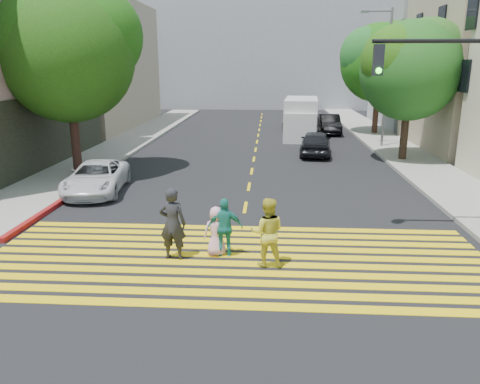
# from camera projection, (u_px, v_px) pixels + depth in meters

# --- Properties ---
(ground) EXTENTS (120.00, 120.00, 0.00)m
(ground) POSITION_uv_depth(u_px,v_px,m) (232.00, 281.00, 11.23)
(ground) COLOR black
(sidewalk_left) EXTENTS (3.00, 40.00, 0.15)m
(sidewalk_left) POSITION_uv_depth(u_px,v_px,m) (137.00, 137.00, 32.92)
(sidewalk_left) COLOR gray
(sidewalk_left) RESTS_ON ground
(sidewalk_right) EXTENTS (3.00, 60.00, 0.15)m
(sidewalk_right) POSITION_uv_depth(u_px,v_px,m) (412.00, 160.00, 25.13)
(sidewalk_right) COLOR gray
(sidewalk_right) RESTS_ON ground
(curb_red) EXTENTS (0.20, 8.00, 0.16)m
(curb_red) POSITION_uv_depth(u_px,v_px,m) (61.00, 202.00, 17.41)
(curb_red) COLOR maroon
(curb_red) RESTS_ON ground
(crosswalk) EXTENTS (13.40, 5.30, 0.01)m
(crosswalk) POSITION_uv_depth(u_px,v_px,m) (236.00, 259.00, 12.46)
(crosswalk) COLOR yellow
(crosswalk) RESTS_ON ground
(lane_line) EXTENTS (0.12, 34.40, 0.01)m
(lane_line) POSITION_uv_depth(u_px,v_px,m) (258.00, 138.00, 32.89)
(lane_line) COLOR yellow
(lane_line) RESTS_ON ground
(building_left_tan) EXTENTS (12.00, 16.00, 10.00)m
(building_left_tan) POSITION_uv_depth(u_px,v_px,m) (63.00, 65.00, 37.85)
(building_left_tan) COLOR tan
(building_left_tan) RESTS_ON ground
(building_right_grey) EXTENTS (10.00, 10.00, 10.00)m
(building_right_grey) POSITION_uv_depth(u_px,v_px,m) (446.00, 65.00, 37.87)
(building_right_grey) COLOR gray
(building_right_grey) RESTS_ON ground
(backdrop_block) EXTENTS (30.00, 8.00, 12.00)m
(backdrop_block) POSITION_uv_depth(u_px,v_px,m) (264.00, 56.00, 55.86)
(backdrop_block) COLOR gray
(backdrop_block) RESTS_ON ground
(tree_left) EXTENTS (7.68, 7.66, 8.48)m
(tree_left) POSITION_uv_depth(u_px,v_px,m) (69.00, 48.00, 20.62)
(tree_left) COLOR black
(tree_left) RESTS_ON ground
(tree_right_near) EXTENTS (6.25, 6.08, 7.37)m
(tree_right_near) POSITION_uv_depth(u_px,v_px,m) (412.00, 65.00, 23.82)
(tree_right_near) COLOR #34231B
(tree_right_near) RESTS_ON ground
(tree_right_far) EXTENTS (6.51, 6.21, 8.05)m
(tree_right_far) POSITION_uv_depth(u_px,v_px,m) (381.00, 59.00, 33.32)
(tree_right_far) COLOR #4A311F
(tree_right_far) RESTS_ON ground
(pedestrian_man) EXTENTS (0.76, 0.54, 1.96)m
(pedestrian_man) POSITION_uv_depth(u_px,v_px,m) (173.00, 224.00, 12.29)
(pedestrian_man) COLOR #232328
(pedestrian_man) RESTS_ON ground
(pedestrian_woman) EXTENTS (0.89, 0.70, 1.81)m
(pedestrian_woman) POSITION_uv_depth(u_px,v_px,m) (267.00, 232.00, 11.87)
(pedestrian_woman) COLOR gold
(pedestrian_woman) RESTS_ON ground
(pedestrian_child) EXTENTS (0.75, 0.57, 1.36)m
(pedestrian_child) POSITION_uv_depth(u_px,v_px,m) (216.00, 231.00, 12.60)
(pedestrian_child) COLOR #F4AEC7
(pedestrian_child) RESTS_ON ground
(pedestrian_extra) EXTENTS (0.98, 0.48, 1.62)m
(pedestrian_extra) POSITION_uv_depth(u_px,v_px,m) (225.00, 228.00, 12.50)
(pedestrian_extra) COLOR teal
(pedestrian_extra) RESTS_ON ground
(white_sedan) EXTENTS (2.58, 4.69, 1.24)m
(white_sedan) POSITION_uv_depth(u_px,v_px,m) (96.00, 177.00, 18.86)
(white_sedan) COLOR silver
(white_sedan) RESTS_ON ground
(dark_car_near) EXTENTS (2.14, 4.36, 1.43)m
(dark_car_near) POSITION_uv_depth(u_px,v_px,m) (316.00, 143.00, 26.64)
(dark_car_near) COLOR black
(dark_car_near) RESTS_ON ground
(silver_car) EXTENTS (2.75, 5.19, 1.43)m
(silver_car) POSITION_uv_depth(u_px,v_px,m) (297.00, 119.00, 38.44)
(silver_car) COLOR gray
(silver_car) RESTS_ON ground
(dark_car_parked) EXTENTS (1.56, 4.31, 1.41)m
(dark_car_parked) POSITION_uv_depth(u_px,v_px,m) (329.00, 124.00, 35.09)
(dark_car_parked) COLOR black
(dark_car_parked) RESTS_ON ground
(white_van) EXTENTS (2.63, 5.98, 2.75)m
(white_van) POSITION_uv_depth(u_px,v_px,m) (301.00, 120.00, 32.72)
(white_van) COLOR silver
(white_van) RESTS_ON ground
(traffic_signal) EXTENTS (4.13, 0.39, 6.05)m
(traffic_signal) POSITION_uv_depth(u_px,v_px,m) (472.00, 105.00, 13.21)
(traffic_signal) COLOR black
(traffic_signal) RESTS_ON ground
(street_lamp) EXTENTS (1.85, 0.20, 8.22)m
(street_lamp) POSITION_uv_depth(u_px,v_px,m) (385.00, 70.00, 27.93)
(street_lamp) COLOR slate
(street_lamp) RESTS_ON ground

